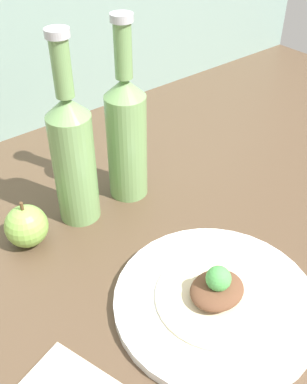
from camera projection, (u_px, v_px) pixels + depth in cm
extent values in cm
cube|color=brown|center=(180.00, 266.00, 74.00)|extent=(180.00, 110.00, 4.00)
cylinder|color=white|center=(215.00, 301.00, 64.81)|extent=(29.45, 29.45, 1.54)
torus|color=white|center=(216.00, 299.00, 64.48)|extent=(28.18, 28.18, 1.08)
cylinder|color=beige|center=(216.00, 297.00, 64.21)|extent=(17.53, 17.53, 0.40)
ellipsoid|color=brown|center=(217.00, 290.00, 63.25)|extent=(8.22, 6.99, 2.72)
sphere|color=#4CA34C|center=(218.00, 278.00, 61.75)|extent=(3.57, 3.57, 3.57)
cylinder|color=#729E5B|center=(75.00, 169.00, 75.08)|extent=(7.19, 7.19, 19.93)
cone|color=#729E5B|center=(67.00, 106.00, 67.95)|extent=(7.19, 7.19, 3.23)
cylinder|color=#729E5B|center=(62.00, 68.00, 64.22)|extent=(2.87, 2.87, 8.87)
cylinder|color=#B7B7BC|center=(57.00, 33.00, 61.12)|extent=(3.59, 3.59, 1.20)
cylinder|color=#729E5B|center=(127.00, 147.00, 80.41)|extent=(7.19, 7.19, 19.93)
cone|color=#729E5B|center=(125.00, 87.00, 73.27)|extent=(7.19, 7.19, 3.23)
cylinder|color=#729E5B|center=(123.00, 51.00, 69.55)|extent=(2.87, 2.87, 8.87)
cylinder|color=#B7B7BC|center=(122.00, 17.00, 66.44)|extent=(3.59, 3.59, 1.20)
sphere|color=#84B74C|center=(26.00, 226.00, 73.37)|extent=(7.15, 7.15, 7.15)
cylinder|color=brown|center=(22.00, 207.00, 70.83)|extent=(0.57, 0.57, 1.61)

